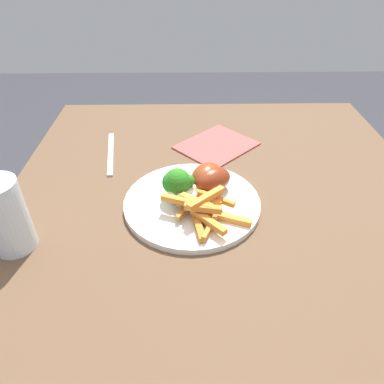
{
  "coord_description": "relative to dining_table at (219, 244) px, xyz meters",
  "views": [
    {
      "loc": [
        -0.53,
        0.07,
        1.17
      ],
      "look_at": [
        -0.01,
        0.06,
        0.77
      ],
      "focal_mm": 32.93,
      "sensor_mm": 36.0,
      "label": 1
    }
  ],
  "objects": [
    {
      "name": "ground_plane",
      "position": [
        0.0,
        0.0,
        -0.63
      ],
      "size": [
        6.0,
        6.0,
        0.0
      ],
      "primitive_type": "plane",
      "color": "#333338"
    },
    {
      "name": "dining_table",
      "position": [
        0.0,
        0.0,
        0.0
      ],
      "size": [
        0.95,
        0.86,
        0.74
      ],
      "color": "brown",
      "rests_on": "ground_plane"
    },
    {
      "name": "dinner_plate",
      "position": [
        -0.01,
        0.06,
        0.12
      ],
      "size": [
        0.26,
        0.26,
        0.01
      ],
      "primitive_type": "cylinder",
      "color": "white",
      "rests_on": "dining_table"
    },
    {
      "name": "broccoli_floret_front",
      "position": [
        0.0,
        0.09,
        0.16
      ],
      "size": [
        0.05,
        0.05,
        0.06
      ],
      "color": "#7DA44F",
      "rests_on": "dinner_plate"
    },
    {
      "name": "broccoli_floret_middle",
      "position": [
        0.0,
        0.08,
        0.16
      ],
      "size": [
        0.05,
        0.06,
        0.06
      ],
      "color": "#7DA34B",
      "rests_on": "dinner_plate"
    },
    {
      "name": "carrot_fries_pile",
      "position": [
        -0.06,
        0.04,
        0.14
      ],
      "size": [
        0.14,
        0.16,
        0.04
      ],
      "color": "orange",
      "rests_on": "dinner_plate"
    },
    {
      "name": "chicken_drumstick_near",
      "position": [
        0.02,
        0.02,
        0.15
      ],
      "size": [
        0.09,
        0.13,
        0.05
      ],
      "color": "#571A0C",
      "rests_on": "dinner_plate"
    },
    {
      "name": "chicken_drumstick_far",
      "position": [
        0.03,
        0.03,
        0.15
      ],
      "size": [
        0.12,
        0.1,
        0.05
      ],
      "color": "#63230E",
      "rests_on": "dinner_plate"
    },
    {
      "name": "chicken_drumstick_extra",
      "position": [
        0.04,
        0.03,
        0.14
      ],
      "size": [
        0.13,
        0.09,
        0.04
      ],
      "color": "#621F10",
      "rests_on": "dinner_plate"
    },
    {
      "name": "fork",
      "position": [
        0.19,
        0.25,
        0.12
      ],
      "size": [
        0.19,
        0.04,
        0.0
      ],
      "primitive_type": "cube",
      "rotation": [
        0.0,
        0.0,
        0.15
      ],
      "color": "silver",
      "rests_on": "dining_table"
    },
    {
      "name": "water_glass",
      "position": [
        -0.11,
        0.35,
        0.18
      ],
      "size": [
        0.07,
        0.07,
        0.13
      ],
      "primitive_type": "cylinder",
      "color": "silver",
      "rests_on": "dining_table"
    },
    {
      "name": "napkin",
      "position": [
        0.22,
        -0.01,
        0.12
      ],
      "size": [
        0.22,
        0.22,
        0.0
      ],
      "primitive_type": "cube",
      "rotation": [
        0.0,
        0.0,
        2.33
      ],
      "color": "#B74C47",
      "rests_on": "dining_table"
    }
  ]
}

